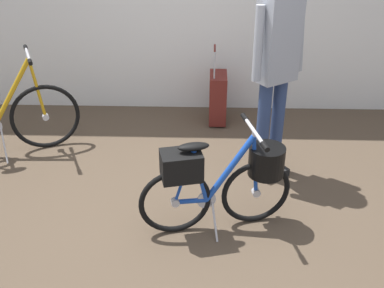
% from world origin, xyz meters
% --- Properties ---
extents(ground_plane, '(7.58, 7.58, 0.00)m').
position_xyz_m(ground_plane, '(0.00, 0.00, 0.00)').
color(ground_plane, brown).
extents(folding_bike_foreground, '(1.11, 0.52, 0.80)m').
position_xyz_m(folding_bike_foreground, '(0.35, 0.04, 0.42)').
color(folding_bike_foreground, black).
rests_on(folding_bike_foreground, ground_plane).
extents(display_bike_left, '(1.29, 0.68, 0.97)m').
position_xyz_m(display_bike_left, '(-1.65, 1.05, 0.37)').
color(display_bike_left, black).
rests_on(display_bike_left, ground_plane).
extents(visitor_near_wall, '(0.45, 0.38, 1.81)m').
position_xyz_m(visitor_near_wall, '(0.78, 0.81, 1.06)').
color(visitor_near_wall, navy).
rests_on(visitor_near_wall, ground_plane).
extents(rolling_suitcase, '(0.18, 0.36, 0.83)m').
position_xyz_m(rolling_suitcase, '(0.35, 1.83, 0.28)').
color(rolling_suitcase, maroon).
rests_on(rolling_suitcase, ground_plane).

